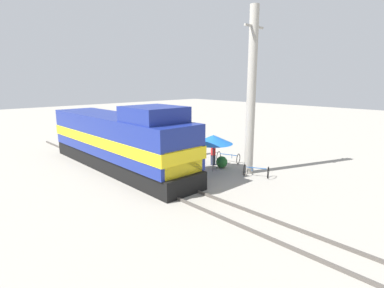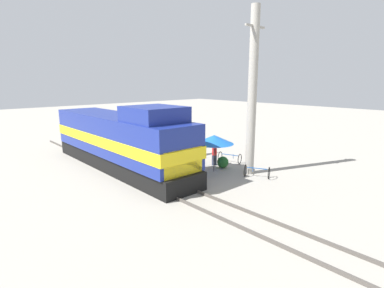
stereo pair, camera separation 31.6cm
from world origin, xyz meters
The scene contains 11 objects.
ground_plane centered at (0.00, 0.00, 0.00)m, with size 120.00×120.00×0.00m, color gray.
rail_near centered at (-0.72, 0.00, 0.07)m, with size 0.08×35.09×0.15m, color #4C4742.
rail_far centered at (0.72, 0.00, 0.07)m, with size 0.08×35.09×0.15m, color #4C4742.
locomotive centered at (0.00, 4.48, 1.97)m, with size 3.11×14.39×4.52m.
utility_pole centered at (5.66, -1.96, 5.20)m, with size 1.80×0.56×10.35m.
vendor_umbrella centered at (4.17, -0.19, 2.19)m, with size 2.56×2.56×2.48m.
billboard_sign centered at (4.62, 4.28, 2.40)m, with size 2.41×0.12×3.26m.
shrub_cluster centered at (5.29, 0.02, 0.40)m, with size 0.80×0.80×0.80m, color #236028.
person_bystander centered at (5.33, 0.88, 0.83)m, with size 0.34×0.34×1.55m.
bicycle centered at (6.64, 0.56, 0.39)m, with size 1.24×1.76×0.75m.
bicycle_spare centered at (5.29, -2.84, 0.38)m, with size 1.35×1.69×0.75m.
Camera 1 is at (-9.95, -13.21, 5.94)m, focal length 28.00 mm.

